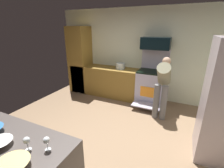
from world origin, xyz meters
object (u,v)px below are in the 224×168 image
wine_glass_far (27,141)px  stock_pot (120,66)px  mixing_bowl_prep (13,165)px  oven_range (151,86)px  microwave (156,43)px  wine_glass_mid (47,141)px  person_cook (163,83)px

wine_glass_far → stock_pot: bearing=96.4°
wine_glass_far → mixing_bowl_prep: bearing=-70.8°
oven_range → microwave: (0.00, 0.09, 1.16)m
wine_glass_far → wine_glass_mid: bearing=24.4°
wine_glass_mid → wine_glass_far: 0.20m
oven_range → microwave: bearing=90.0°
oven_range → stock_pot: bearing=179.2°
oven_range → microwave: microwave is taller
microwave → person_cook: (0.36, -0.70, -0.83)m
microwave → person_cook: bearing=-62.7°
oven_range → wine_glass_mid: size_ratio=9.78×
oven_range → mixing_bowl_prep: 3.69m
stock_pot → wine_glass_mid: bearing=-80.4°
wine_glass_mid → stock_pot: 3.40m
wine_glass_far → stock_pot: 3.46m
oven_range → wine_glass_mid: (-0.39, -3.34, 0.50)m
wine_glass_mid → stock_pot: size_ratio=0.56×
microwave → wine_glass_mid: 3.52m
wine_glass_mid → person_cook: bearing=74.7°
stock_pot → oven_range: bearing=-0.8°
mixing_bowl_prep → person_cook: bearing=74.3°
microwave → wine_glass_mid: size_ratio=4.77×
person_cook → wine_glass_mid: bearing=-105.3°
oven_range → microwave: size_ratio=2.05×
mixing_bowl_prep → wine_glass_mid: (0.11, 0.29, 0.08)m
mixing_bowl_prep → wine_glass_mid: size_ratio=1.91×
mixing_bowl_prep → stock_pot: (-0.46, 3.65, 0.05)m
person_cook → mixing_bowl_prep: (-0.85, -3.03, 0.10)m
oven_range → person_cook: (0.36, -0.61, 0.33)m
oven_range → wine_glass_mid: oven_range is taller
mixing_bowl_prep → wine_glass_far: (-0.07, 0.21, 0.07)m
person_cook → wine_glass_far: 2.97m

